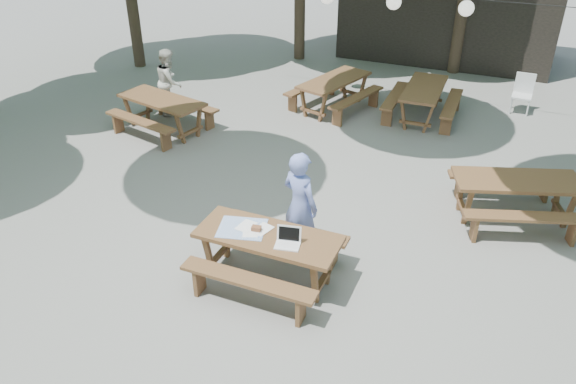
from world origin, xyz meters
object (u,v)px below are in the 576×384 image
Objects in this scene: plastic_chair at (521,102)px; picnic_table_nw at (163,114)px; main_picnic_table at (269,256)px; woman at (300,205)px; second_person at (170,82)px.

picnic_table_nw is at bearing -148.27° from plastic_chair.
woman is at bearing 77.06° from main_picnic_table.
plastic_chair reaches higher than picnic_table_nw.
plastic_chair is at bearing -89.41° from woman.
second_person reaches higher than plastic_chair.
main_picnic_table is 2.22× the size of plastic_chair.
main_picnic_table is 6.64m from second_person.
second_person is 1.69× the size of plastic_chair.
second_person is (-0.42, 0.96, 0.37)m from picnic_table_nw.
woman is at bearing -152.84° from second_person.
picnic_table_nw is 1.11m from second_person.
plastic_chair reaches higher than main_picnic_table.
picnic_table_nw is 5.36m from woman.
second_person is (-4.67, 4.70, 0.37)m from main_picnic_table.
woman is (0.17, 0.75, 0.46)m from main_picnic_table.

